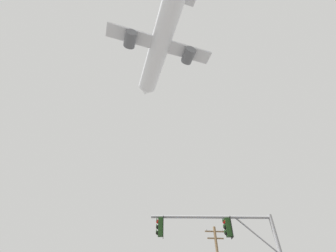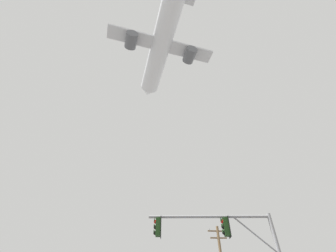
# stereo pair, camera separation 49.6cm
# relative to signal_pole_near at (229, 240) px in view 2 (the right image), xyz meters

# --- Properties ---
(signal_pole_near) EXTENTS (6.55, 0.73, 5.55)m
(signal_pole_near) POSITION_rel_signal_pole_near_xyz_m (0.00, 0.00, 0.00)
(signal_pole_near) COLOR gray
(signal_pole_near) RESTS_ON ground
(airplane) EXTENTS (20.42, 26.43, 7.22)m
(airplane) POSITION_rel_signal_pole_near_xyz_m (-3.83, 11.21, 37.34)
(airplane) COLOR white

